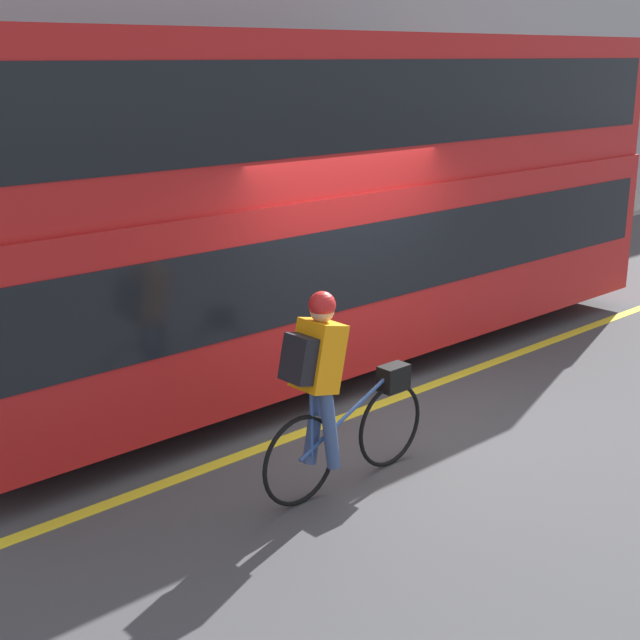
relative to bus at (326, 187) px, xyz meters
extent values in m
plane|color=#424244|center=(-0.79, -1.55, -2.01)|extent=(80.00, 80.00, 0.00)
cube|color=yellow|center=(-0.79, -1.42, -2.00)|extent=(50.00, 0.14, 0.01)
cube|color=#A8A399|center=(-0.79, 3.25, -1.95)|extent=(60.00, 1.60, 0.11)
cylinder|color=black|center=(2.89, 0.00, -1.55)|extent=(0.92, 0.30, 0.92)
cylinder|color=black|center=(-2.89, 0.00, -1.55)|extent=(0.92, 0.30, 0.92)
cube|color=#B21919|center=(0.00, 0.00, -0.81)|extent=(9.32, 2.42, 1.85)
cube|color=black|center=(0.00, 0.00, -0.58)|extent=(8.94, 2.44, 0.81)
cube|color=#B21919|center=(0.00, 0.00, 0.87)|extent=(9.32, 2.32, 1.50)
cube|color=black|center=(0.00, 0.00, 0.94)|extent=(8.94, 2.34, 0.84)
torus|color=black|center=(-1.52, -2.44, -1.64)|extent=(0.75, 0.04, 0.75)
torus|color=black|center=(-2.55, -2.44, -1.64)|extent=(0.75, 0.04, 0.75)
cylinder|color=#2D4C8C|center=(-2.03, -2.44, -1.40)|extent=(1.04, 0.03, 0.51)
cylinder|color=#2D4C8C|center=(-2.42, -2.44, -1.36)|extent=(0.03, 0.03, 0.55)
cube|color=black|center=(-1.49, -2.44, -1.21)|extent=(0.26, 0.16, 0.22)
cube|color=orange|center=(-2.35, -2.44, -0.82)|extent=(0.37, 0.32, 0.58)
cube|color=black|center=(-2.55, -2.44, -0.80)|extent=(0.21, 0.26, 0.38)
cylinder|color=#384C7A|center=(-2.31, -2.35, -1.42)|extent=(0.22, 0.11, 0.67)
cylinder|color=#384C7A|center=(-2.31, -2.53, -1.42)|extent=(0.20, 0.11, 0.67)
sphere|color=tan|center=(-2.31, -2.44, -0.46)|extent=(0.19, 0.19, 0.19)
sphere|color=red|center=(-2.31, -2.44, -0.42)|extent=(0.21, 0.21, 0.21)
cylinder|color=#59595B|center=(-1.44, 3.17, -0.69)|extent=(0.07, 0.07, 2.41)
cube|color=white|center=(-1.44, 3.12, 0.28)|extent=(0.36, 0.02, 0.36)
camera|label=1|loc=(-6.73, -7.22, 1.40)|focal=50.00mm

